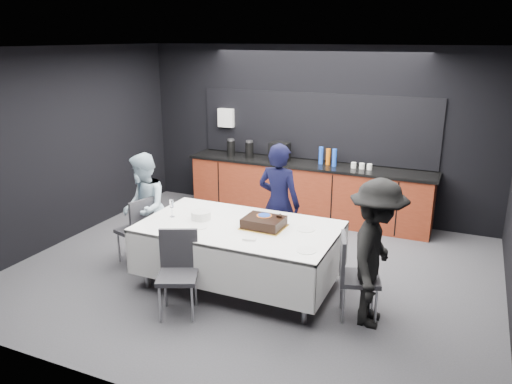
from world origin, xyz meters
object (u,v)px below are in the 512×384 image
(chair_left, at_px, (139,226))
(chair_right, at_px, (352,271))
(person_center, at_px, (279,204))
(person_left, at_px, (144,208))
(champagne_flute, at_px, (172,205))
(cake_assembly, at_px, (264,222))
(person_right, at_px, (376,254))
(chair_near, at_px, (178,266))
(plate_stack, at_px, (201,215))
(party_table, at_px, (239,236))

(chair_left, relative_size, chair_right, 1.00)
(chair_left, relative_size, person_center, 0.57)
(chair_right, bearing_deg, person_left, 173.92)
(champagne_flute, distance_m, chair_left, 0.72)
(cake_assembly, bearing_deg, chair_left, -178.63)
(person_right, bearing_deg, chair_right, 79.75)
(champagne_flute, relative_size, person_center, 0.14)
(champagne_flute, distance_m, chair_near, 1.00)
(plate_stack, height_order, person_left, person_left)
(party_table, relative_size, champagne_flute, 10.36)
(plate_stack, xyz_separation_m, chair_right, (1.93, -0.16, -0.30))
(champagne_flute, relative_size, chair_left, 0.24)
(party_table, bearing_deg, person_center, 78.21)
(person_left, bearing_deg, chair_left, -34.27)
(plate_stack, relative_size, person_center, 0.15)
(plate_stack, relative_size, person_right, 0.15)
(plate_stack, height_order, chair_near, chair_near)
(champagne_flute, height_order, person_right, person_right)
(chair_left, height_order, person_center, person_center)
(plate_stack, xyz_separation_m, chair_left, (-0.95, 0.01, -0.30))
(chair_near, distance_m, person_right, 2.10)
(champagne_flute, relative_size, chair_near, 0.24)
(plate_stack, bearing_deg, cake_assembly, 3.73)
(chair_left, xyz_separation_m, person_left, (-0.01, 0.14, 0.20))
(plate_stack, relative_size, chair_left, 0.26)
(chair_near, bearing_deg, party_table, 66.64)
(cake_assembly, bearing_deg, plate_stack, -176.27)
(plate_stack, distance_m, champagne_flute, 0.39)
(party_table, height_order, person_center, person_center)
(person_center, height_order, person_left, person_center)
(person_center, bearing_deg, chair_left, 32.37)
(plate_stack, distance_m, person_right, 2.17)
(person_left, height_order, person_right, person_right)
(party_table, height_order, chair_right, chair_right)
(chair_near, xyz_separation_m, person_left, (-1.13, 0.96, 0.20))
(cake_assembly, xyz_separation_m, person_right, (1.35, -0.24, -0.05))
(person_right, bearing_deg, person_left, 81.92)
(champagne_flute, relative_size, person_right, 0.14)
(person_center, xyz_separation_m, person_right, (1.47, -1.03, -0.02))
(person_center, bearing_deg, person_right, 150.49)
(person_right, bearing_deg, person_center, 53.07)
(person_center, relative_size, person_left, 1.10)
(cake_assembly, distance_m, champagne_flute, 1.19)
(party_table, relative_size, chair_right, 2.51)
(person_right, bearing_deg, champagne_flute, 85.56)
(party_table, bearing_deg, chair_near, -113.36)
(champagne_flute, bearing_deg, chair_right, -2.02)
(party_table, bearing_deg, cake_assembly, 11.03)
(cake_assembly, xyz_separation_m, person_center, (-0.12, 0.79, -0.03))
(party_table, xyz_separation_m, person_center, (0.18, 0.85, 0.17))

